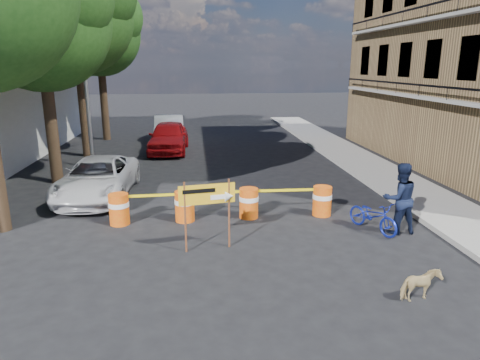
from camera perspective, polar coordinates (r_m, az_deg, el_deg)
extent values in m
plane|color=black|center=(10.78, 2.16, -9.16)|extent=(120.00, 120.00, 0.00)
cube|color=gray|center=(18.02, 19.20, 0.26)|extent=(2.40, 40.00, 0.15)
cylinder|color=#332316|center=(17.68, -23.90, 7.16)|extent=(0.44, 0.44, 4.76)
sphere|color=#1F4C15|center=(17.63, -25.19, 18.70)|extent=(5.00, 5.00, 5.00)
sphere|color=#1F4C15|center=(18.41, -26.61, 16.19)|extent=(3.50, 3.50, 3.50)
cylinder|color=#332316|center=(22.44, -20.20, 9.66)|extent=(0.44, 0.44, 5.32)
sphere|color=#1F4C15|center=(22.49, -21.17, 19.81)|extent=(5.40, 5.40, 5.40)
sphere|color=#1F4C15|center=(23.28, -22.57, 17.60)|extent=(3.78, 3.78, 3.78)
cylinder|color=#332316|center=(27.33, -17.70, 10.27)|extent=(0.44, 0.44, 4.93)
sphere|color=#1F4C15|center=(27.31, -18.34, 18.00)|extent=(4.80, 4.80, 4.80)
sphere|color=#1F4C15|center=(26.76, -16.86, 20.09)|extent=(3.60, 3.60, 3.60)
sphere|color=#1F4C15|center=(28.01, -19.46, 16.37)|extent=(3.36, 3.36, 3.36)
cylinder|color=gray|center=(19.76, -19.97, 12.97)|extent=(0.16, 0.16, 8.00)
cylinder|color=#ED3E0D|center=(12.69, -15.82, -3.77)|extent=(0.56, 0.56, 0.90)
cylinder|color=white|center=(12.64, -15.87, -3.13)|extent=(0.58, 0.58, 0.14)
cylinder|color=#ED3E0D|center=(12.57, -7.39, -3.48)|extent=(0.56, 0.56, 0.90)
cylinder|color=white|center=(12.53, -7.41, -2.83)|extent=(0.58, 0.58, 0.14)
cylinder|color=#ED3E0D|center=(12.74, 1.17, -3.10)|extent=(0.56, 0.56, 0.90)
cylinder|color=white|center=(12.70, 1.18, -2.45)|extent=(0.58, 0.58, 0.14)
cylinder|color=#ED3E0D|center=(13.17, 10.89, -2.76)|extent=(0.56, 0.56, 0.90)
cylinder|color=white|center=(13.13, 10.92, -2.14)|extent=(0.58, 0.58, 0.14)
cylinder|color=#592D19|center=(10.37, -7.31, -5.00)|extent=(0.05, 0.05, 1.78)
cylinder|color=#592D19|center=(10.56, -1.47, -4.49)|extent=(0.05, 0.05, 1.78)
cube|color=gold|center=(10.28, -4.42, -1.90)|extent=(1.37, 0.26, 0.49)
cube|color=white|center=(10.34, -2.89, -2.29)|extent=(0.39, 0.08, 0.12)
cone|color=white|center=(10.40, -1.46, -2.17)|extent=(0.26, 0.29, 0.26)
cube|color=black|center=(10.20, -5.50, -1.49)|extent=(0.78, 0.14, 0.10)
imported|color=black|center=(12.22, 20.51, -2.31)|extent=(1.00, 0.80, 1.95)
imported|color=#1525AD|center=(12.16, 17.45, -2.81)|extent=(0.90, 1.04, 1.67)
imported|color=tan|center=(9.16, 22.91, -12.80)|extent=(0.83, 0.51, 0.65)
imported|color=silver|center=(15.45, -18.46, 0.21)|extent=(2.40, 4.89, 1.34)
imported|color=#A10D11|center=(22.76, -9.50, 5.70)|extent=(2.09, 4.76, 1.59)
imported|color=silver|center=(25.66, -9.43, 6.72)|extent=(1.89, 4.82, 1.56)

